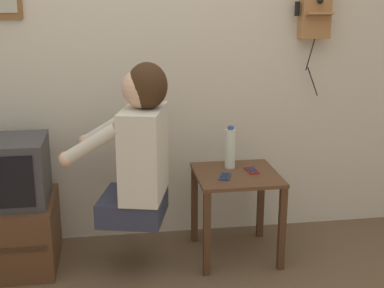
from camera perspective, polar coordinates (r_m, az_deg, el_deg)
name	(u,v)px	position (r m, az deg, el deg)	size (l,w,h in m)	color
wall_back	(145,47)	(3.45, -5.01, 10.30)	(6.80, 0.05, 2.55)	beige
side_table	(236,190)	(3.32, 4.76, -4.95)	(0.50, 0.51, 0.54)	#51331E
person	(139,147)	(3.04, -5.66, -0.30)	(0.63, 0.54, 0.91)	#2D3347
tv_stand	(6,234)	(3.44, -19.23, -9.01)	(0.60, 0.54, 0.42)	#51331E
television	(0,171)	(3.29, -19.82, -2.78)	(0.53, 0.42, 0.38)	#38383A
wall_phone_antique	(315,5)	(3.60, 13.01, 14.25)	(0.23, 0.19, 0.83)	#9E6B3D
cell_phone_held	(225,176)	(3.20, 3.53, -3.46)	(0.10, 0.14, 0.01)	navy
cell_phone_spare	(252,170)	(3.32, 6.38, -2.78)	(0.07, 0.13, 0.01)	maroon
water_bottle	(230,148)	(3.34, 4.09, -0.44)	(0.07, 0.07, 0.27)	silver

